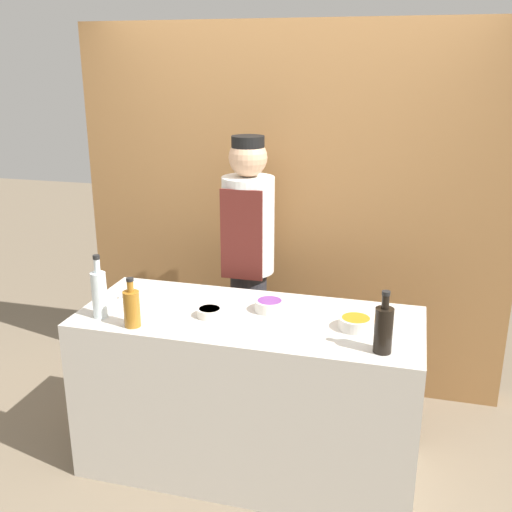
# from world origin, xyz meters

# --- Properties ---
(ground_plane) EXTENTS (14.00, 14.00, 0.00)m
(ground_plane) POSITION_xyz_m (0.00, 0.00, 0.00)
(ground_plane) COLOR #756651
(cabinet_wall) EXTENTS (2.83, 0.18, 2.40)m
(cabinet_wall) POSITION_xyz_m (0.00, 1.05, 1.20)
(cabinet_wall) COLOR olive
(cabinet_wall) RESTS_ON ground_plane
(counter) EXTENTS (1.78, 0.73, 0.90)m
(counter) POSITION_xyz_m (0.00, 0.00, 0.45)
(counter) COLOR beige
(counter) RESTS_ON ground_plane
(sauce_bowl_yellow) EXTENTS (0.13, 0.13, 0.04)m
(sauce_bowl_yellow) POSITION_xyz_m (-0.19, -0.06, 0.93)
(sauce_bowl_yellow) COLOR silver
(sauce_bowl_yellow) RESTS_ON counter
(sauce_bowl_orange) EXTENTS (0.17, 0.17, 0.06)m
(sauce_bowl_orange) POSITION_xyz_m (0.55, -0.01, 0.93)
(sauce_bowl_orange) COLOR silver
(sauce_bowl_orange) RESTS_ON counter
(sauce_bowl_purple) EXTENTS (0.16, 0.16, 0.06)m
(sauce_bowl_purple) POSITION_xyz_m (0.09, 0.09, 0.93)
(sauce_bowl_purple) COLOR silver
(sauce_bowl_purple) RESTS_ON counter
(cutting_board) EXTENTS (0.31, 0.19, 0.02)m
(cutting_board) POSITION_xyz_m (-0.61, 0.13, 0.91)
(cutting_board) COLOR white
(cutting_board) RESTS_ON counter
(bottle_clear) EXTENTS (0.08, 0.08, 0.33)m
(bottle_clear) POSITION_xyz_m (-0.73, -0.21, 1.03)
(bottle_clear) COLOR silver
(bottle_clear) RESTS_ON counter
(bottle_soy) EXTENTS (0.08, 0.08, 0.30)m
(bottle_soy) POSITION_xyz_m (0.69, -0.23, 1.02)
(bottle_soy) COLOR black
(bottle_soy) RESTS_ON counter
(bottle_amber) EXTENTS (0.08, 0.08, 0.25)m
(bottle_amber) POSITION_xyz_m (-0.52, -0.27, 1.00)
(bottle_amber) COLOR #9E661E
(bottle_amber) RESTS_ON counter
(chef_center) EXTENTS (0.32, 0.32, 1.74)m
(chef_center) POSITION_xyz_m (-0.18, 0.64, 0.97)
(chef_center) COLOR #28282D
(chef_center) RESTS_ON ground_plane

